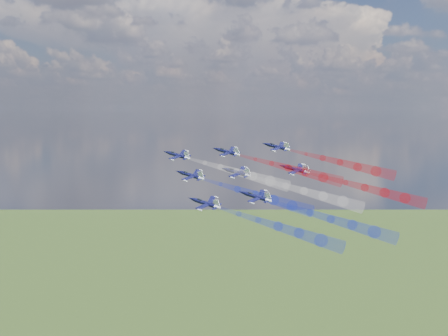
% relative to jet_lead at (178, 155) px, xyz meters
% --- Properties ---
extents(jet_lead, '(13.75, 12.12, 7.55)m').
position_rel_jet_lead_xyz_m(jet_lead, '(0.00, 0.00, 0.00)').
color(jet_lead, black).
extents(trail_lead, '(35.99, 14.02, 11.40)m').
position_rel_jet_lead_xyz_m(trail_lead, '(21.98, -5.96, -4.32)').
color(trail_lead, white).
extents(jet_inner_left, '(13.75, 12.12, 7.55)m').
position_rel_jet_lead_xyz_m(jet_inner_left, '(8.25, -10.95, -5.30)').
color(jet_inner_left, black).
extents(trail_inner_left, '(35.99, 14.02, 11.40)m').
position_rel_jet_lead_xyz_m(trail_inner_left, '(30.23, -16.90, -9.62)').
color(trail_inner_left, '#1A2EE2').
extents(jet_inner_right, '(13.75, 12.12, 7.55)m').
position_rel_jet_lead_xyz_m(jet_inner_right, '(15.64, 6.90, 0.95)').
color(jet_inner_right, black).
extents(trail_inner_right, '(35.99, 14.02, 11.40)m').
position_rel_jet_lead_xyz_m(trail_inner_right, '(37.62, 0.94, -3.37)').
color(trail_inner_right, red).
extents(jet_outer_left, '(13.75, 12.12, 7.55)m').
position_rel_jet_lead_xyz_m(jet_outer_left, '(17.58, -26.29, -11.20)').
color(jet_outer_left, black).
extents(trail_outer_left, '(35.99, 14.02, 11.40)m').
position_rel_jet_lead_xyz_m(trail_outer_left, '(39.56, -32.25, -15.51)').
color(trail_outer_left, '#1A2EE2').
extents(jet_center_third, '(13.75, 12.12, 7.55)m').
position_rel_jet_lead_xyz_m(jet_center_third, '(22.18, -6.24, -4.49)').
color(jet_center_third, black).
extents(trail_center_third, '(35.99, 14.02, 11.40)m').
position_rel_jet_lead_xyz_m(trail_center_third, '(44.16, -12.20, -8.81)').
color(trail_center_third, white).
extents(jet_outer_right, '(13.75, 12.12, 7.55)m').
position_rel_jet_lead_xyz_m(jet_outer_right, '(31.76, 14.94, 2.40)').
color(jet_outer_right, black).
extents(trail_outer_right, '(35.99, 14.02, 11.40)m').
position_rel_jet_lead_xyz_m(trail_outer_right, '(53.74, 8.98, -1.91)').
color(trail_outer_right, red).
extents(jet_rear_left, '(13.75, 12.12, 7.55)m').
position_rel_jet_lead_xyz_m(jet_rear_left, '(30.93, -18.71, -9.96)').
color(jet_rear_left, black).
extents(trail_rear_left, '(35.99, 14.02, 11.40)m').
position_rel_jet_lead_xyz_m(trail_rear_left, '(52.92, -24.67, -14.27)').
color(trail_rear_left, '#1A2EE2').
extents(jet_rear_right, '(13.75, 12.12, 7.55)m').
position_rel_jet_lead_xyz_m(jet_rear_right, '(39.84, 1.61, -3.88)').
color(jet_rear_right, black).
extents(trail_rear_right, '(35.99, 14.02, 11.40)m').
position_rel_jet_lead_xyz_m(trail_rear_right, '(61.82, -4.35, -8.20)').
color(trail_rear_right, red).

